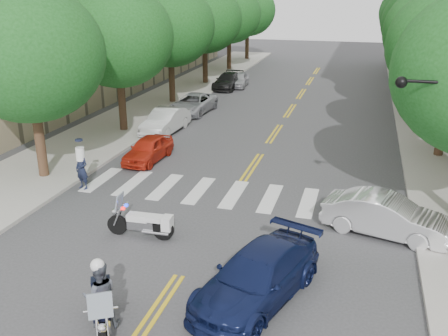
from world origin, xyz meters
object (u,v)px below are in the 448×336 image
at_px(motorcycle_police, 101,299).
at_px(motorcycle_parked, 146,223).
at_px(officer_standing, 82,169).
at_px(convertible, 386,216).
at_px(sedan_blue, 257,277).

relative_size(motorcycle_police, motorcycle_parked, 0.97).
xyz_separation_m(motorcycle_parked, officer_standing, (-4.44, 3.34, 0.35)).
bearing_deg(motorcycle_police, convertible, -163.12).
relative_size(officer_standing, sedan_blue, 0.37).
bearing_deg(sedan_blue, motorcycle_parked, 169.67).
distance_m(motorcycle_parked, sedan_blue, 5.13).
distance_m(convertible, sedan_blue, 6.10).
bearing_deg(officer_standing, motorcycle_parked, -17.61).
height_order(motorcycle_parked, sedan_blue, motorcycle_parked).
bearing_deg(officer_standing, motorcycle_police, -37.16).
height_order(motorcycle_police, convertible, motorcycle_police).
bearing_deg(motorcycle_police, officer_standing, -86.50).
relative_size(motorcycle_parked, officer_standing, 1.35).
bearing_deg(sedan_blue, officer_standing, 165.66).
distance_m(motorcycle_police, sedan_blue, 4.22).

